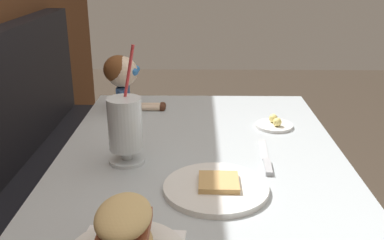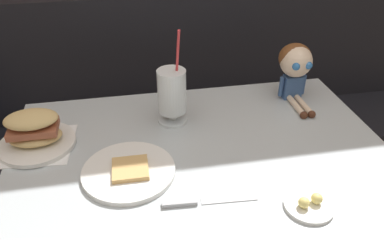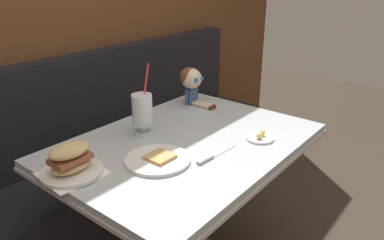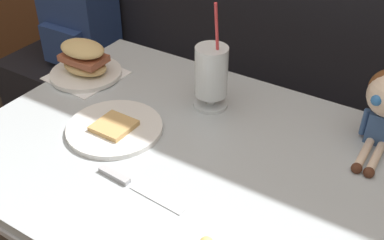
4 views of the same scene
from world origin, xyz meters
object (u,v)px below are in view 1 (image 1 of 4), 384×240
object	(u,v)px
milkshake_glass	(125,127)
butter_saucer	(274,124)
sandwich_plate	(125,239)
butter_knife	(267,162)
toast_plate	(216,187)
seated_doll	(122,75)

from	to	relation	value
milkshake_glass	butter_saucer	bearing A→B (deg)	-58.61
sandwich_plate	butter_saucer	xyz separation A→B (m)	(0.68, -0.38, -0.04)
butter_knife	sandwich_plate	bearing A→B (deg)	142.38
sandwich_plate	butter_saucer	world-z (taller)	sandwich_plate
toast_plate	seated_doll	xyz separation A→B (m)	(0.59, 0.31, 0.12)
milkshake_glass	butter_knife	world-z (taller)	milkshake_glass
milkshake_glass	butter_knife	size ratio (longest dim) A/B	1.33
butter_knife	seated_doll	xyz separation A→B (m)	(0.44, 0.46, 0.12)
butter_saucer	butter_knife	world-z (taller)	butter_saucer
butter_saucer	milkshake_glass	bearing A→B (deg)	121.39
butter_saucer	sandwich_plate	bearing A→B (deg)	150.90
sandwich_plate	butter_saucer	bearing A→B (deg)	-29.10
milkshake_glass	sandwich_plate	xyz separation A→B (m)	(-0.41, -0.06, -0.05)
toast_plate	butter_saucer	world-z (taller)	butter_saucer
butter_knife	butter_saucer	bearing A→B (deg)	-13.09
toast_plate	butter_saucer	distance (m)	0.47
seated_doll	sandwich_plate	bearing A→B (deg)	-170.65
butter_saucer	seated_doll	distance (m)	0.56
butter_knife	toast_plate	bearing A→B (deg)	136.60
toast_plate	seated_doll	bearing A→B (deg)	27.92
toast_plate	milkshake_glass	size ratio (longest dim) A/B	0.79
toast_plate	milkshake_glass	world-z (taller)	milkshake_glass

